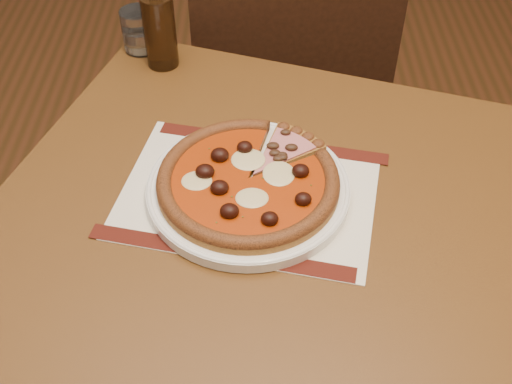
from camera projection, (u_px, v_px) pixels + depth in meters
table at (256, 258)px, 1.03m from camera, size 1.01×1.01×0.75m
chair_far at (286, 64)px, 1.58m from camera, size 0.51×0.51×0.97m
placemat at (248, 194)px, 0.99m from camera, size 0.44×0.35×0.00m
plate at (248, 189)px, 0.98m from camera, size 0.31×0.31×0.02m
pizza at (248, 180)px, 0.97m from camera, size 0.28×0.28×0.04m
ham_slice at (289, 149)px, 1.02m from camera, size 0.12×0.13×0.02m
water_glass at (139, 30)px, 1.25m from camera, size 0.08×0.08×0.08m
bottle at (159, 27)px, 1.19m from camera, size 0.06×0.06×0.20m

